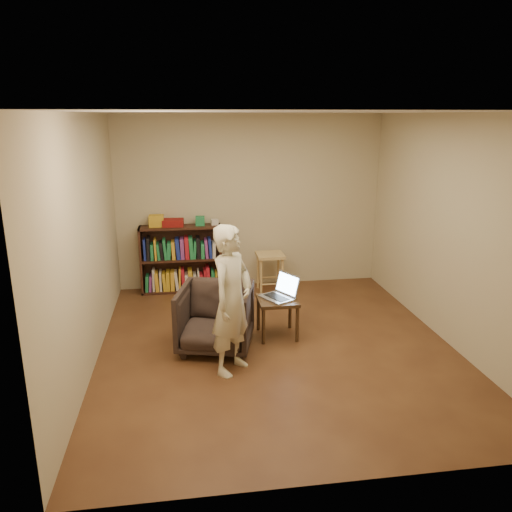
{
  "coord_description": "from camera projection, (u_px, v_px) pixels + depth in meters",
  "views": [
    {
      "loc": [
        -0.99,
        -5.16,
        2.57
      ],
      "look_at": [
        -0.19,
        0.35,
        0.99
      ],
      "focal_mm": 35.0,
      "sensor_mm": 36.0,
      "label": 1
    }
  ],
  "objects": [
    {
      "name": "floor",
      "position": [
        276.0,
        346.0,
        5.75
      ],
      "size": [
        4.5,
        4.5,
        0.0
      ],
      "primitive_type": "plane",
      "color": "#422415",
      "rests_on": "ground"
    },
    {
      "name": "ceiling",
      "position": [
        279.0,
        112.0,
        5.05
      ],
      "size": [
        4.5,
        4.5,
        0.0
      ],
      "primitive_type": "plane",
      "color": "silver",
      "rests_on": "wall_back"
    },
    {
      "name": "wall_back",
      "position": [
        250.0,
        202.0,
        7.54
      ],
      "size": [
        4.0,
        0.0,
        4.0
      ],
      "primitive_type": "plane",
      "rotation": [
        1.57,
        0.0,
        0.0
      ],
      "color": "#B9AE8C",
      "rests_on": "floor"
    },
    {
      "name": "wall_left",
      "position": [
        87.0,
        243.0,
        5.12
      ],
      "size": [
        0.0,
        4.5,
        4.5
      ],
      "primitive_type": "plane",
      "rotation": [
        1.57,
        0.0,
        1.57
      ],
      "color": "#B9AE8C",
      "rests_on": "floor"
    },
    {
      "name": "wall_right",
      "position": [
        450.0,
        231.0,
        5.68
      ],
      "size": [
        0.0,
        4.5,
        4.5
      ],
      "primitive_type": "plane",
      "rotation": [
        1.57,
        0.0,
        -1.57
      ],
      "color": "#B9AE8C",
      "rests_on": "floor"
    },
    {
      "name": "bookshelf",
      "position": [
        181.0,
        262.0,
        7.48
      ],
      "size": [
        1.2,
        0.3,
        1.0
      ],
      "color": "black",
      "rests_on": "floor"
    },
    {
      "name": "box_yellow",
      "position": [
        156.0,
        221.0,
        7.26
      ],
      "size": [
        0.21,
        0.16,
        0.17
      ],
      "primitive_type": "cube",
      "rotation": [
        0.0,
        0.0,
        -0.02
      ],
      "color": "gold",
      "rests_on": "bookshelf"
    },
    {
      "name": "red_cloth",
      "position": [
        173.0,
        223.0,
        7.31
      ],
      "size": [
        0.31,
        0.24,
        0.1
      ],
      "primitive_type": "cube",
      "rotation": [
        0.0,
        0.0,
        -0.06
      ],
      "color": "maroon",
      "rests_on": "bookshelf"
    },
    {
      "name": "box_green",
      "position": [
        200.0,
        221.0,
        7.36
      ],
      "size": [
        0.14,
        0.14,
        0.13
      ],
      "primitive_type": "cube",
      "rotation": [
        0.0,
        0.0,
        -0.04
      ],
      "color": "#207845",
      "rests_on": "bookshelf"
    },
    {
      "name": "box_white",
      "position": [
        215.0,
        222.0,
        7.4
      ],
      "size": [
        0.11,
        0.11,
        0.08
      ],
      "primitive_type": "cube",
      "rotation": [
        0.0,
        0.0,
        0.08
      ],
      "color": "beige",
      "rests_on": "bookshelf"
    },
    {
      "name": "stool",
      "position": [
        270.0,
        261.0,
        7.44
      ],
      "size": [
        0.4,
        0.4,
        0.58
      ],
      "color": "#A48A4F",
      "rests_on": "floor"
    },
    {
      "name": "armchair",
      "position": [
        216.0,
        318.0,
        5.61
      ],
      "size": [
        0.96,
        0.98,
        0.74
      ],
      "primitive_type": "imported",
      "rotation": [
        0.0,
        0.0,
        -0.24
      ],
      "color": "#2F231F",
      "rests_on": "floor"
    },
    {
      "name": "side_table",
      "position": [
        277.0,
        305.0,
        5.93
      ],
      "size": [
        0.46,
        0.46,
        0.47
      ],
      "color": "black",
      "rests_on": "floor"
    },
    {
      "name": "laptop",
      "position": [
        281.0,
        293.0,
        5.94
      ],
      "size": [
        0.48,
        0.5,
        0.28
      ],
      "rotation": [
        0.0,
        0.0,
        -1.06
      ],
      "color": "#B0B1B5",
      "rests_on": "side_table"
    },
    {
      "name": "person",
      "position": [
        232.0,
        300.0,
        5.01
      ],
      "size": [
        0.64,
        0.67,
        1.55
      ],
      "primitive_type": "imported",
      "rotation": [
        0.0,
        0.0,
        0.91
      ],
      "color": "beige",
      "rests_on": "floor"
    }
  ]
}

